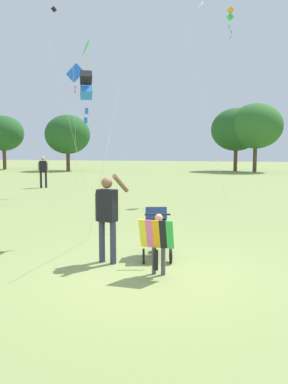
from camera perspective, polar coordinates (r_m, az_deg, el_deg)
ground_plane at (r=6.99m, az=0.44°, el=-11.71°), size 120.00×120.00×0.00m
treeline_distant at (r=36.95m, az=9.66°, el=8.88°), size 47.36×7.20×6.37m
child_with_butterfly_kite at (r=6.60m, az=2.15°, el=-6.96°), size 0.60×0.36×1.07m
person_adult_flyer at (r=7.27m, az=-5.51°, el=-2.95°), size 0.61×0.50×1.73m
stroller at (r=7.68m, az=1.84°, el=-5.36°), size 0.69×1.12×1.03m
kite_adult_black at (r=9.25m, az=-8.64°, el=15.38°), size 1.50×1.78×3.98m
kite_orange_delta at (r=17.63m, az=12.66°, el=24.14°), size 2.00×1.59×7.99m
kite_green_novelty at (r=17.41m, az=-8.70°, el=20.20°), size 1.13×2.24×7.03m
kite_blue_high at (r=19.03m, az=-10.27°, el=16.70°), size 1.59×2.93×6.26m
person_red_shirt at (r=22.01m, az=-14.86°, el=3.31°), size 0.53×0.36×1.76m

